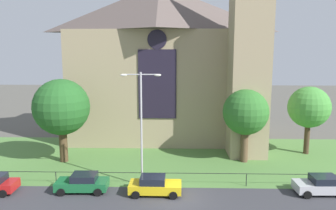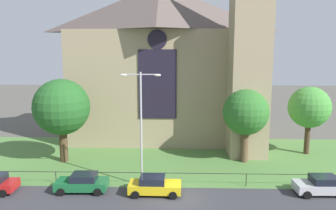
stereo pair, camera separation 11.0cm
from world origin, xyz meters
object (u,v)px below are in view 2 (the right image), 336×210
object	(u,v)px
parked_car_green	(83,183)
parked_car_silver	(322,185)
tree_right_near	(246,113)
tree_left_near	(62,107)
church_building	(166,61)
parked_car_yellow	(154,185)
streetlamp_near	(141,116)
tree_right_far	(309,108)

from	to	relation	value
parked_car_green	parked_car_silver	world-z (taller)	same
tree_right_near	tree_left_near	bearing A→B (deg)	-178.74
church_building	parked_car_silver	size ratio (longest dim) A/B	6.14
tree_right_near	parked_car_yellow	bearing A→B (deg)	-137.16
church_building	parked_car_silver	distance (m)	23.98
parked_car_yellow	parked_car_silver	world-z (taller)	same
streetlamp_near	parked_car_yellow	bearing A→B (deg)	-54.91
streetlamp_near	parked_car_green	world-z (taller)	streetlamp_near
tree_left_near	streetlamp_near	xyz separation A→B (m)	(8.89, -6.07, 0.31)
tree_right_far	parked_car_yellow	xyz separation A→B (m)	(-16.47, -11.15, -4.56)
tree_right_near	parked_car_silver	distance (m)	10.13
parked_car_silver	tree_left_near	bearing A→B (deg)	-18.57
tree_right_far	parked_car_green	bearing A→B (deg)	-154.35
tree_left_near	parked_car_green	size ratio (longest dim) A/B	2.05
tree_right_near	parked_car_yellow	distance (m)	12.87
parked_car_yellow	tree_right_far	bearing A→B (deg)	34.98
tree_right_far	parked_car_green	xyz separation A→B (m)	(-22.43, -10.78, -4.56)
tree_left_near	streetlamp_near	distance (m)	10.77
streetlamp_near	tree_left_near	bearing A→B (deg)	145.67
church_building	tree_right_near	distance (m)	13.96
tree_left_near	tree_right_far	distance (m)	26.79
tree_right_near	streetlamp_near	bearing A→B (deg)	-147.17
tree_right_far	parked_car_yellow	bearing A→B (deg)	-145.90
church_building	tree_right_near	bearing A→B (deg)	-48.83
tree_right_near	streetlamp_near	world-z (taller)	streetlamp_near
tree_right_far	streetlamp_near	xyz separation A→B (m)	(-17.68, -9.44, 0.76)
church_building	parked_car_yellow	bearing A→B (deg)	-90.89
parked_car_green	parked_car_silver	size ratio (longest dim) A/B	1.00
parked_car_silver	parked_car_green	bearing A→B (deg)	-1.12
tree_right_near	streetlamp_near	distance (m)	12.00
streetlamp_near	parked_car_green	distance (m)	7.26
church_building	parked_car_silver	xyz separation A→B (m)	(13.24, -17.58, -9.53)
tree_left_near	parked_car_yellow	distance (m)	13.70
parked_car_yellow	streetlamp_near	bearing A→B (deg)	125.98
tree_left_near	parked_car_silver	world-z (taller)	tree_left_near
tree_left_near	tree_right_far	size ratio (longest dim) A/B	1.14
tree_left_near	church_building	bearing A→B (deg)	44.54
church_building	tree_right_near	size ratio (longest dim) A/B	3.40
tree_left_near	streetlamp_near	size ratio (longest dim) A/B	0.89
tree_right_near	tree_left_near	size ratio (longest dim) A/B	0.88
tree_right_near	parked_car_silver	size ratio (longest dim) A/B	1.81
tree_right_near	parked_car_green	xyz separation A→B (m)	(-14.81, -7.83, -4.48)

